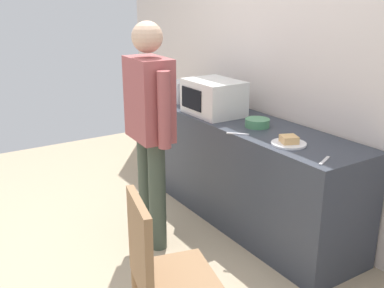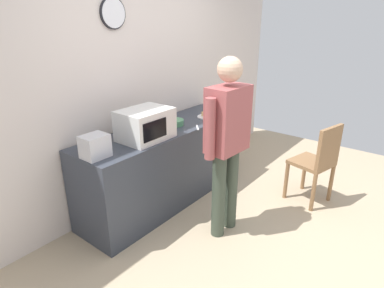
{
  "view_description": "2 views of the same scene",
  "coord_description": "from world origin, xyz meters",
  "px_view_note": "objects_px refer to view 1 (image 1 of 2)",
  "views": [
    {
      "loc": [
        2.74,
        -1.09,
        1.87
      ],
      "look_at": [
        -0.15,
        0.75,
        0.74
      ],
      "focal_mm": 42.21,
      "sensor_mm": 36.0,
      "label": 1
    },
    {
      "loc": [
        -2.49,
        -1.11,
        2.01
      ],
      "look_at": [
        0.01,
        0.87,
        0.76
      ],
      "focal_mm": 30.6,
      "sensor_mm": 36.0,
      "label": 2
    }
  ],
  "objects_px": {
    "microwave": "(214,97)",
    "sandwich_plate": "(289,142)",
    "wooden_chair": "(161,272)",
    "toaster": "(180,91)",
    "person_standing": "(150,120)",
    "salad_bowl": "(257,123)",
    "fork_utensil": "(238,134)",
    "spoon_utensil": "(324,161)"
  },
  "relations": [
    {
      "from": "wooden_chair",
      "to": "person_standing",
      "type": "bearing_deg",
      "value": 154.6
    },
    {
      "from": "wooden_chair",
      "to": "spoon_utensil",
      "type": "bearing_deg",
      "value": 91.14
    },
    {
      "from": "toaster",
      "to": "spoon_utensil",
      "type": "distance_m",
      "value": 1.93
    },
    {
      "from": "sandwich_plate",
      "to": "wooden_chair",
      "type": "distance_m",
      "value": 1.35
    },
    {
      "from": "sandwich_plate",
      "to": "salad_bowl",
      "type": "distance_m",
      "value": 0.48
    },
    {
      "from": "microwave",
      "to": "sandwich_plate",
      "type": "xyz_separation_m",
      "value": [
        0.98,
        -0.05,
        -0.13
      ]
    },
    {
      "from": "toaster",
      "to": "person_standing",
      "type": "bearing_deg",
      "value": -42.04
    },
    {
      "from": "toaster",
      "to": "fork_utensil",
      "type": "xyz_separation_m",
      "value": [
        1.17,
        -0.2,
        -0.1
      ]
    },
    {
      "from": "microwave",
      "to": "fork_utensil",
      "type": "distance_m",
      "value": 0.64
    },
    {
      "from": "sandwich_plate",
      "to": "person_standing",
      "type": "xyz_separation_m",
      "value": [
        -0.7,
        -0.72,
        0.1
      ]
    },
    {
      "from": "sandwich_plate",
      "to": "wooden_chair",
      "type": "height_order",
      "value": "sandwich_plate"
    },
    {
      "from": "microwave",
      "to": "toaster",
      "type": "distance_m",
      "value": 0.59
    },
    {
      "from": "spoon_utensil",
      "to": "wooden_chair",
      "type": "relative_size",
      "value": 0.18
    },
    {
      "from": "person_standing",
      "to": "microwave",
      "type": "bearing_deg",
      "value": 109.8
    },
    {
      "from": "microwave",
      "to": "sandwich_plate",
      "type": "bearing_deg",
      "value": -2.73
    },
    {
      "from": "sandwich_plate",
      "to": "microwave",
      "type": "bearing_deg",
      "value": 177.27
    },
    {
      "from": "microwave",
      "to": "toaster",
      "type": "relative_size",
      "value": 2.27
    },
    {
      "from": "fork_utensil",
      "to": "spoon_utensil",
      "type": "height_order",
      "value": "same"
    },
    {
      "from": "sandwich_plate",
      "to": "person_standing",
      "type": "height_order",
      "value": "person_standing"
    },
    {
      "from": "salad_bowl",
      "to": "fork_utensil",
      "type": "xyz_separation_m",
      "value": [
        0.08,
        -0.26,
        -0.03
      ]
    },
    {
      "from": "microwave",
      "to": "person_standing",
      "type": "relative_size",
      "value": 0.29
    },
    {
      "from": "sandwich_plate",
      "to": "salad_bowl",
      "type": "bearing_deg",
      "value": 166.64
    },
    {
      "from": "microwave",
      "to": "person_standing",
      "type": "xyz_separation_m",
      "value": [
        0.28,
        -0.77,
        -0.03
      ]
    },
    {
      "from": "person_standing",
      "to": "wooden_chair",
      "type": "xyz_separation_m",
      "value": [
        1.09,
        -0.52,
        -0.48
      ]
    },
    {
      "from": "microwave",
      "to": "wooden_chair",
      "type": "height_order",
      "value": "microwave"
    },
    {
      "from": "salad_bowl",
      "to": "spoon_utensil",
      "type": "relative_size",
      "value": 1.15
    },
    {
      "from": "salad_bowl",
      "to": "toaster",
      "type": "height_order",
      "value": "toaster"
    },
    {
      "from": "toaster",
      "to": "fork_utensil",
      "type": "height_order",
      "value": "toaster"
    },
    {
      "from": "salad_bowl",
      "to": "sandwich_plate",
      "type": "bearing_deg",
      "value": -13.36
    },
    {
      "from": "salad_bowl",
      "to": "wooden_chair",
      "type": "distance_m",
      "value": 1.64
    },
    {
      "from": "person_standing",
      "to": "wooden_chair",
      "type": "bearing_deg",
      "value": -25.4
    },
    {
      "from": "toaster",
      "to": "spoon_utensil",
      "type": "height_order",
      "value": "toaster"
    },
    {
      "from": "wooden_chair",
      "to": "microwave",
      "type": "bearing_deg",
      "value": 136.72
    },
    {
      "from": "sandwich_plate",
      "to": "spoon_utensil",
      "type": "height_order",
      "value": "sandwich_plate"
    },
    {
      "from": "fork_utensil",
      "to": "wooden_chair",
      "type": "distance_m",
      "value": 1.39
    },
    {
      "from": "person_standing",
      "to": "fork_utensil",
      "type": "bearing_deg",
      "value": 61.64
    },
    {
      "from": "toaster",
      "to": "spoon_utensil",
      "type": "bearing_deg",
      "value": -3.02
    },
    {
      "from": "microwave",
      "to": "sandwich_plate",
      "type": "height_order",
      "value": "microwave"
    },
    {
      "from": "fork_utensil",
      "to": "spoon_utensil",
      "type": "bearing_deg",
      "value": 7.54
    },
    {
      "from": "microwave",
      "to": "salad_bowl",
      "type": "relative_size",
      "value": 2.56
    },
    {
      "from": "sandwich_plate",
      "to": "spoon_utensil",
      "type": "distance_m",
      "value": 0.37
    },
    {
      "from": "sandwich_plate",
      "to": "wooden_chair",
      "type": "relative_size",
      "value": 0.26
    }
  ]
}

